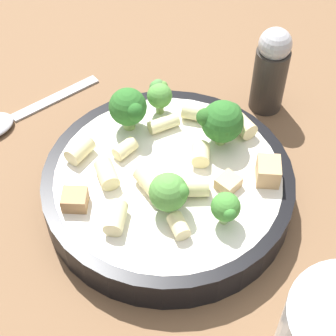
% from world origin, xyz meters
% --- Properties ---
extents(ground_plane, '(2.00, 2.00, 0.00)m').
position_xyz_m(ground_plane, '(0.00, 0.00, 0.00)').
color(ground_plane, brown).
extents(pasta_bowl, '(0.23, 0.23, 0.03)m').
position_xyz_m(pasta_bowl, '(0.00, 0.00, 0.02)').
color(pasta_bowl, black).
rests_on(pasta_bowl, ground_plane).
extents(broccoli_floret_0, '(0.04, 0.04, 0.05)m').
position_xyz_m(broccoli_floret_0, '(0.01, -0.06, 0.06)').
color(broccoli_floret_0, '#84AD60').
rests_on(broccoli_floret_0, pasta_bowl).
extents(broccoli_floret_1, '(0.03, 0.03, 0.04)m').
position_xyz_m(broccoli_floret_1, '(-0.03, 0.02, 0.06)').
color(broccoli_floret_1, '#9EC175').
rests_on(broccoli_floret_1, pasta_bowl).
extents(broccoli_floret_2, '(0.03, 0.02, 0.03)m').
position_xyz_m(broccoli_floret_2, '(0.08, -0.04, 0.06)').
color(broccoli_floret_2, '#93B766').
rests_on(broccoli_floret_2, pasta_bowl).
extents(broccoli_floret_3, '(0.04, 0.04, 0.04)m').
position_xyz_m(broccoli_floret_3, '(0.07, -0.00, 0.06)').
color(broccoli_floret_3, '#93B766').
rests_on(broccoli_floret_3, pasta_bowl).
extents(broccoli_floret_4, '(0.03, 0.02, 0.03)m').
position_xyz_m(broccoli_floret_4, '(-0.07, -0.01, 0.05)').
color(broccoli_floret_4, '#9EC175').
rests_on(broccoli_floret_4, pasta_bowl).
extents(rigatoni_0, '(0.03, 0.02, 0.02)m').
position_xyz_m(rigatoni_0, '(-0.01, 0.02, 0.04)').
color(rigatoni_0, beige).
rests_on(rigatoni_0, pasta_bowl).
extents(rigatoni_1, '(0.02, 0.03, 0.01)m').
position_xyz_m(rigatoni_1, '(0.05, -0.03, 0.04)').
color(rigatoni_1, beige).
rests_on(rigatoni_1, pasta_bowl).
extents(rigatoni_2, '(0.02, 0.02, 0.01)m').
position_xyz_m(rigatoni_2, '(-0.06, 0.02, 0.04)').
color(rigatoni_2, beige).
rests_on(rigatoni_2, pasta_bowl).
extents(rigatoni_3, '(0.03, 0.03, 0.02)m').
position_xyz_m(rigatoni_3, '(0.06, 0.06, 0.04)').
color(rigatoni_3, beige).
rests_on(rigatoni_3, pasta_bowl).
extents(rigatoni_4, '(0.03, 0.03, 0.02)m').
position_xyz_m(rigatoni_4, '(0.05, -0.06, 0.04)').
color(rigatoni_4, beige).
rests_on(rigatoni_4, pasta_bowl).
extents(rigatoni_5, '(0.03, 0.03, 0.02)m').
position_xyz_m(rigatoni_5, '(0.00, -0.03, 0.04)').
color(rigatoni_5, beige).
rests_on(rigatoni_5, pasta_bowl).
extents(rigatoni_6, '(0.02, 0.02, 0.01)m').
position_xyz_m(rigatoni_6, '(0.04, 0.02, 0.04)').
color(rigatoni_6, beige).
rests_on(rigatoni_6, pasta_bowl).
extents(rigatoni_7, '(0.03, 0.02, 0.02)m').
position_xyz_m(rigatoni_7, '(0.02, 0.05, 0.04)').
color(rigatoni_7, beige).
rests_on(rigatoni_7, pasta_bowl).
extents(rigatoni_8, '(0.03, 0.03, 0.02)m').
position_xyz_m(rigatoni_8, '(-0.02, 0.06, 0.04)').
color(rigatoni_8, beige).
rests_on(rigatoni_8, pasta_bowl).
extents(rigatoni_9, '(0.03, 0.03, 0.02)m').
position_xyz_m(rigatoni_9, '(-0.03, -0.01, 0.04)').
color(rigatoni_9, beige).
rests_on(rigatoni_9, pasta_bowl).
extents(rigatoni_10, '(0.02, 0.02, 0.02)m').
position_xyz_m(rigatoni_10, '(0.01, -0.09, 0.04)').
color(rigatoni_10, beige).
rests_on(rigatoni_10, pasta_bowl).
extents(chicken_chunk_0, '(0.02, 0.02, 0.01)m').
position_xyz_m(chicken_chunk_0, '(-0.04, -0.04, 0.04)').
color(chicken_chunk_0, tan).
rests_on(chicken_chunk_0, pasta_bowl).
extents(chicken_chunk_1, '(0.03, 0.03, 0.02)m').
position_xyz_m(chicken_chunk_1, '(-0.05, -0.07, 0.04)').
color(chicken_chunk_1, tan).
rests_on(chicken_chunk_1, pasta_bowl).
extents(chicken_chunk_2, '(0.03, 0.03, 0.01)m').
position_xyz_m(chicken_chunk_2, '(0.01, 0.08, 0.04)').
color(chicken_chunk_2, '#A87A4C').
rests_on(chicken_chunk_2, pasta_bowl).
extents(pepper_shaker, '(0.04, 0.04, 0.10)m').
position_xyz_m(pepper_shaker, '(0.05, -0.16, 0.05)').
color(pepper_shaker, '#332D28').
rests_on(pepper_shaker, ground_plane).
extents(spoon, '(0.04, 0.16, 0.01)m').
position_xyz_m(spoon, '(0.18, 0.09, 0.00)').
color(spoon, '#B2B2B7').
rests_on(spoon, ground_plane).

